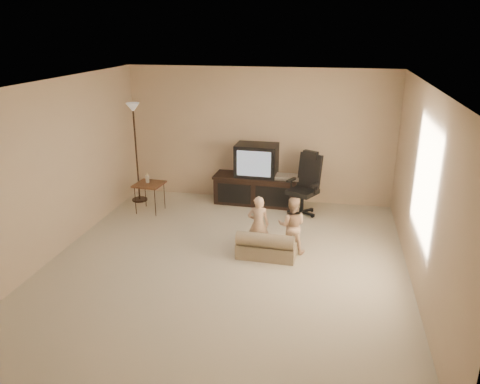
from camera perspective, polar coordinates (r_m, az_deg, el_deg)
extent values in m
plane|color=#BEB297|center=(6.71, -1.65, -8.71)|extent=(5.50, 5.50, 0.00)
plane|color=silver|center=(5.95, -1.89, 13.01)|extent=(5.50, 5.50, 0.00)
plane|color=#C7AE8A|center=(8.82, 2.34, 6.90)|extent=(5.00, 0.00, 5.00)
plane|color=#C7AE8A|center=(3.82, -11.40, -11.12)|extent=(5.00, 0.00, 5.00)
plane|color=#C7AE8A|center=(7.19, -21.56, 2.62)|extent=(0.00, 5.50, 5.50)
plane|color=#C7AE8A|center=(6.17, 21.47, -0.04)|extent=(0.00, 5.50, 5.50)
cube|color=black|center=(8.85, 1.98, 0.18)|extent=(1.54, 0.59, 0.49)
cube|color=black|center=(8.77, 2.00, 1.89)|extent=(1.58, 0.63, 0.04)
cube|color=black|center=(8.67, -0.71, -0.20)|extent=(0.63, 0.04, 0.37)
cube|color=black|center=(8.54, 3.97, -0.57)|extent=(0.63, 0.04, 0.37)
cube|color=black|center=(8.70, 2.05, 3.94)|extent=(0.78, 0.57, 0.60)
cube|color=silver|center=(8.43, 1.68, 3.45)|extent=(0.62, 0.03, 0.47)
cube|color=silver|center=(8.61, 5.83, 1.84)|extent=(0.44, 0.32, 0.07)
cylinder|color=black|center=(8.37, 7.56, -1.29)|extent=(0.06, 0.06, 0.36)
cube|color=black|center=(8.30, 7.63, 0.03)|extent=(0.60, 0.60, 0.08)
cube|color=black|center=(8.38, 8.51, 2.55)|extent=(0.45, 0.34, 0.63)
cube|color=black|center=(8.30, 8.61, 4.50)|extent=(0.28, 0.20, 0.14)
cube|color=black|center=(8.37, 6.28, 1.48)|extent=(0.17, 0.25, 0.04)
cube|color=black|center=(8.13, 9.12, 0.80)|extent=(0.17, 0.25, 0.04)
cube|color=brown|center=(8.50, -11.02, 0.94)|extent=(0.52, 0.52, 0.03)
cylinder|color=black|center=(8.51, -12.64, -1.00)|extent=(0.01, 0.01, 0.53)
cylinder|color=black|center=(8.34, -10.31, -1.26)|extent=(0.01, 0.01, 0.53)
cylinder|color=black|center=(8.83, -11.47, -0.17)|extent=(0.01, 0.01, 0.53)
cylinder|color=black|center=(8.67, -9.21, -0.40)|extent=(0.01, 0.01, 0.53)
cylinder|color=beige|center=(8.53, -11.22, 1.57)|extent=(0.07, 0.07, 0.13)
cone|color=beige|center=(8.50, -11.26, 2.15)|extent=(0.05, 0.05, 0.05)
cylinder|color=black|center=(9.25, -12.11, -0.90)|extent=(0.29, 0.29, 0.03)
cylinder|color=black|center=(8.99, -12.51, 4.37)|extent=(0.03, 0.03, 1.77)
cone|color=beige|center=(8.81, -12.93, 10.01)|extent=(0.25, 0.25, 0.17)
cube|color=gray|center=(6.89, 3.28, -6.93)|extent=(0.87, 0.50, 0.22)
cylinder|color=gray|center=(6.67, 3.07, -5.91)|extent=(0.84, 0.24, 0.20)
imported|color=#D9AD87|center=(6.88, 2.24, -3.96)|extent=(0.34, 0.26, 0.87)
imported|color=#D9AD87|center=(6.89, 6.34, -4.05)|extent=(0.43, 0.24, 0.86)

